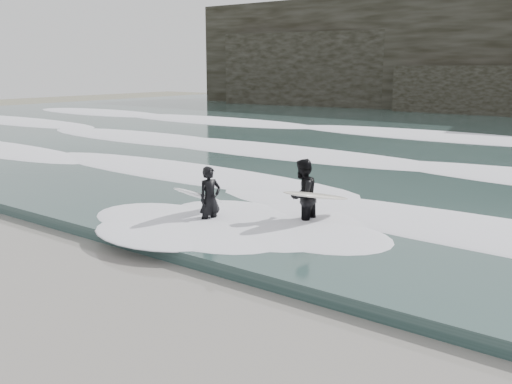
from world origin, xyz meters
TOP-DOWN VIEW (x-y plane):
  - ground at (0.00, 0.00)m, footprint 120.00×120.00m
  - foam_near at (0.00, 9.00)m, footprint 60.00×3.20m
  - foam_mid at (0.00, 16.00)m, footprint 60.00×4.00m
  - foam_far at (0.00, 25.00)m, footprint 60.00×4.80m
  - surfer_left at (-2.26, 5.25)m, footprint 1.06×2.01m
  - surfer_right at (-0.29, 6.55)m, footprint 1.28×2.32m

SIDE VIEW (x-z plane):
  - ground at x=0.00m, z-range 0.00..0.00m
  - foam_near at x=0.00m, z-range 0.30..0.50m
  - foam_mid at x=0.00m, z-range 0.30..0.54m
  - foam_far at x=0.00m, z-range 0.30..0.60m
  - surfer_left at x=-2.26m, z-range 0.01..1.62m
  - surfer_right at x=-0.29m, z-range 0.01..1.82m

